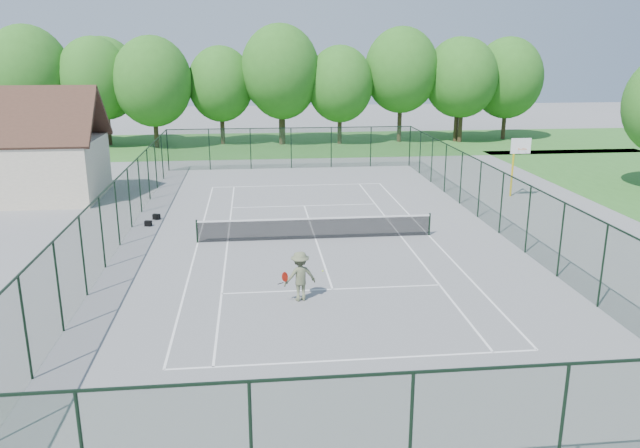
{
  "coord_description": "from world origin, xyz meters",
  "views": [
    {
      "loc": [
        -2.8,
        -27.99,
        8.74
      ],
      "look_at": [
        0.0,
        -2.0,
        1.3
      ],
      "focal_mm": 35.0,
      "sensor_mm": 36.0,
      "label": 1
    }
  ],
  "objects_px": {
    "basketball_goal": "(517,156)",
    "sports_bag_a": "(148,223)",
    "tennis_player": "(300,276)",
    "tennis_net": "(315,227)"
  },
  "relations": [
    {
      "from": "tennis_net",
      "to": "basketball_goal",
      "type": "distance_m",
      "value": 14.61
    },
    {
      "from": "tennis_net",
      "to": "sports_bag_a",
      "type": "distance_m",
      "value": 8.78
    },
    {
      "from": "basketball_goal",
      "to": "tennis_player",
      "type": "height_order",
      "value": "basketball_goal"
    },
    {
      "from": "basketball_goal",
      "to": "sports_bag_a",
      "type": "xyz_separation_m",
      "value": [
        -20.88,
        -3.9,
        -2.43
      ]
    },
    {
      "from": "tennis_net",
      "to": "tennis_player",
      "type": "xyz_separation_m",
      "value": [
        -1.28,
        -7.28,
        0.33
      ]
    },
    {
      "from": "sports_bag_a",
      "to": "tennis_player",
      "type": "bearing_deg",
      "value": -45.91
    },
    {
      "from": "sports_bag_a",
      "to": "basketball_goal",
      "type": "bearing_deg",
      "value": 20.95
    },
    {
      "from": "sports_bag_a",
      "to": "tennis_net",
      "type": "bearing_deg",
      "value": -10.3
    },
    {
      "from": "basketball_goal",
      "to": "sports_bag_a",
      "type": "relative_size",
      "value": 10.63
    },
    {
      "from": "basketball_goal",
      "to": "sports_bag_a",
      "type": "bearing_deg",
      "value": -169.42
    }
  ]
}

